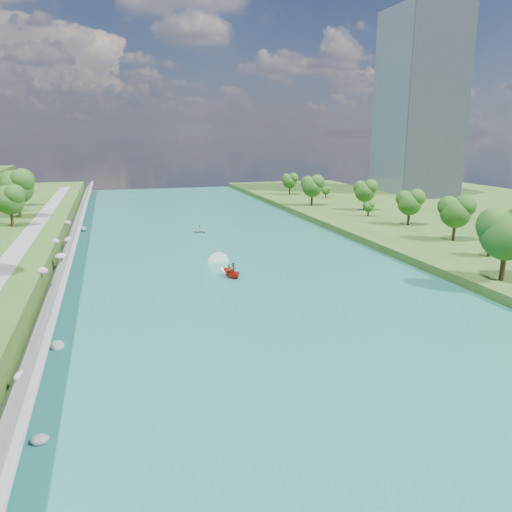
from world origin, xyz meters
name	(u,v)px	position (x,y,z in m)	size (l,w,h in m)	color
ground	(270,304)	(0.00, 0.00, 0.00)	(260.00, 260.00, 0.00)	#2D5119
river_water	(233,265)	(0.00, 20.00, 0.05)	(55.00, 240.00, 0.10)	#1A6357
berm_east	(487,242)	(49.50, 20.00, 0.75)	(44.00, 240.00, 1.50)	#2D5119
riprap_bank	(62,266)	(-25.85, 19.62, 1.80)	(4.75, 236.00, 4.46)	slate
riverside_path	(12,257)	(-32.50, 20.00, 3.55)	(3.00, 200.00, 0.10)	gray
office_tower	(419,105)	(82.50, 95.00, 30.00)	(22.00, 22.00, 60.00)	gray
trees_east	(435,215)	(38.37, 21.17, 6.32)	(18.93, 139.85, 11.83)	#1E4A13
motorboat	(228,270)	(-1.93, 14.83, 0.68)	(3.60, 18.70, 2.03)	red
raft	(200,231)	(-0.47, 47.76, 0.47)	(3.54, 3.57, 1.65)	#9C9EA5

